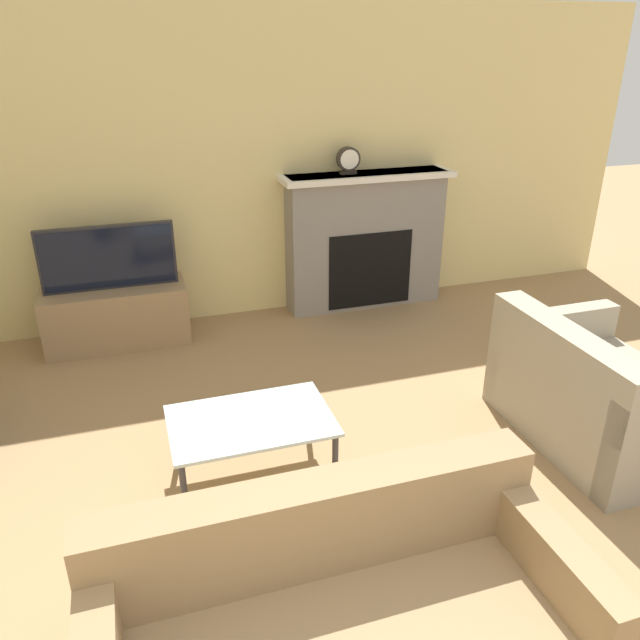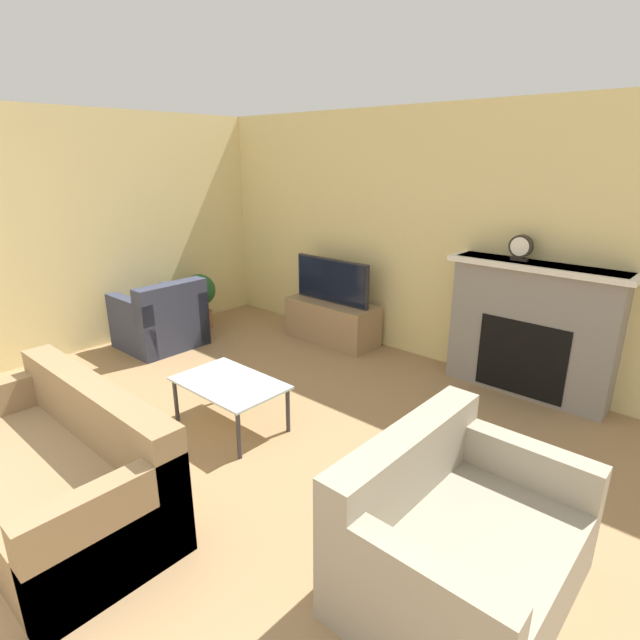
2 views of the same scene
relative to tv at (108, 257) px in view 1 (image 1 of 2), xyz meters
The scene contains 7 objects.
wall_back 1.05m from the tv, 23.81° to the left, with size 8.58×0.06×2.70m.
fireplace 2.32m from the tv, ahead, with size 1.61×0.36×1.28m.
tv_stand 0.52m from the tv, 90.00° to the left, with size 1.17×0.48×0.50m.
tv is the anchor object (origin of this frame).
couch_loveseat 3.80m from the tv, 39.48° to the right, with size 0.95×1.28×0.82m.
coffee_table 2.28m from the tv, 71.72° to the right, with size 0.92×0.60×0.41m.
mantel_clock 2.22m from the tv, ahead, with size 0.21×0.07×0.24m.
Camera 1 is at (-0.63, -0.42, 2.39)m, focal length 35.00 mm.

